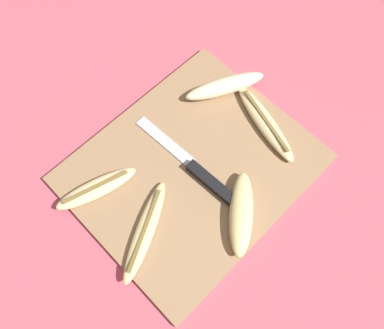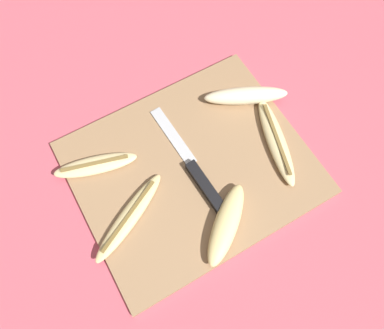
{
  "view_description": "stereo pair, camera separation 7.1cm",
  "coord_description": "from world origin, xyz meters",
  "views": [
    {
      "loc": [
        -0.19,
        -0.19,
        0.68
      ],
      "look_at": [
        0.0,
        0.0,
        0.02
      ],
      "focal_mm": 35.0,
      "sensor_mm": 36.0,
      "label": 1
    },
    {
      "loc": [
        -0.14,
        -0.24,
        0.68
      ],
      "look_at": [
        0.0,
        0.0,
        0.02
      ],
      "focal_mm": 35.0,
      "sensor_mm": 36.0,
      "label": 2
    }
  ],
  "objects": [
    {
      "name": "banana_bright_far",
      "position": [
        0.17,
        0.07,
        0.03
      ],
      "size": [
        0.17,
        0.11,
        0.03
      ],
      "rotation": [
        0.0,
        0.0,
        4.26
      ],
      "color": "beige",
      "rests_on": "cutting_board"
    },
    {
      "name": "banana_mellow_near",
      "position": [
        0.17,
        -0.04,
        0.02
      ],
      "size": [
        0.09,
        0.2,
        0.02
      ],
      "rotation": [
        0.0,
        0.0,
        2.85
      ],
      "color": "beige",
      "rests_on": "cutting_board"
    },
    {
      "name": "banana_spotted_left",
      "position": [
        -0.15,
        -0.03,
        0.02
      ],
      "size": [
        0.19,
        0.12,
        0.02
      ],
      "rotation": [
        0.0,
        0.0,
        2.05
      ],
      "color": "#DBC684",
      "rests_on": "cutting_board"
    },
    {
      "name": "knife",
      "position": [
        0.0,
        -0.03,
        0.02
      ],
      "size": [
        0.03,
        0.26,
        0.02
      ],
      "rotation": [
        0.0,
        0.0,
        0.05
      ],
      "color": "black",
      "rests_on": "cutting_board"
    },
    {
      "name": "banana_ripe_center",
      "position": [
        -0.16,
        0.09,
        0.02
      ],
      "size": [
        0.16,
        0.08,
        0.02
      ],
      "rotation": [
        0.0,
        0.0,
        1.28
      ],
      "color": "beige",
      "rests_on": "cutting_board"
    },
    {
      "name": "ground_plane",
      "position": [
        0.0,
        0.0,
        0.0
      ],
      "size": [
        4.0,
        4.0,
        0.0
      ],
      "primitive_type": "plane",
      "color": "#C65160"
    },
    {
      "name": "cutting_board",
      "position": [
        0.0,
        0.0,
        0.01
      ],
      "size": [
        0.44,
        0.37,
        0.01
      ],
      "color": "#997551",
      "rests_on": "ground_plane"
    },
    {
      "name": "banana_golden_short",
      "position": [
        -0.01,
        -0.13,
        0.03
      ],
      "size": [
        0.15,
        0.13,
        0.03
      ],
      "rotation": [
        0.0,
        0.0,
        5.4
      ],
      "color": "#EDD689",
      "rests_on": "cutting_board"
    }
  ]
}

